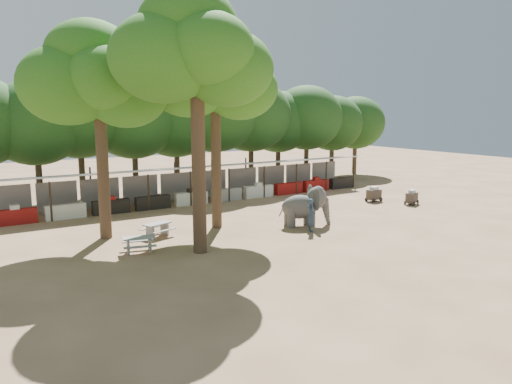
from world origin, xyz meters
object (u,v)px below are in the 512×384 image
picnic_table_near (139,242)px  cart_front (412,197)px  yard_tree_center (192,50)px  elephant (306,206)px  picnic_table_far (157,228)px  cart_back (374,194)px  yard_tree_left (94,77)px  yard_tree_back (211,74)px  handler (311,215)px

picnic_table_near → cart_front: 20.30m
picnic_table_near → yard_tree_center: bearing=-16.3°
yard_tree_center → elephant: 11.24m
picnic_table_far → cart_back: bearing=-15.0°
yard_tree_left → cart_front: 22.45m
yard_tree_center → yard_tree_back: size_ratio=1.06×
picnic_table_far → cart_back: size_ratio=1.54×
yard_tree_left → yard_tree_back: bearing=-9.5°
elephant → cart_front: elephant is taller
elephant → cart_back: size_ratio=2.64×
cart_front → cart_back: 2.66m
picnic_table_near → picnic_table_far: size_ratio=0.98×
elephant → handler: bearing=-96.1°
elephant → picnic_table_far: (-8.17, 2.16, -0.67)m
yard_tree_center → picnic_table_far: size_ratio=6.71×
handler → picnic_table_near: bearing=109.6°
elephant → picnic_table_near: elephant is taller
yard_tree_left → yard_tree_back: size_ratio=0.97×
handler → elephant: bearing=-0.3°
picnic_table_near → cart_front: bearing=16.7°
yard_tree_center → cart_back: yard_tree_center is taller
handler → picnic_table_far: (-7.51, 3.47, -0.44)m
picnic_table_far → cart_front: size_ratio=1.44×
cart_front → yard_tree_center: bearing=166.7°
picnic_table_near → cart_back: bearing=23.7°
picnic_table_far → yard_tree_center: bearing=-101.2°
yard_tree_left → elephant: bearing=-18.2°
yard_tree_center → picnic_table_near: bearing=150.6°
elephant → cart_back: (8.85, 3.32, -0.60)m
yard_tree_left → picnic_table_near: (0.69, -3.70, -7.71)m
elephant → picnic_table_near: (-9.99, -0.19, -0.66)m
yard_tree_back → picnic_table_near: 10.02m
handler → cart_back: handler is taller
cart_back → picnic_table_near: bearing=-173.5°
yard_tree_center → yard_tree_left: bearing=121.0°
yard_tree_center → picnic_table_near: size_ratio=6.87×
yard_tree_left → elephant: 13.28m
handler → cart_back: bearing=-37.6°
yard_tree_center → picnic_table_far: yard_tree_center is taller
yard_tree_center → picnic_table_near: yard_tree_center is taller
elephant → picnic_table_far: bearing=-174.3°
yard_tree_left → yard_tree_center: 5.92m
yard_tree_back → yard_tree_center: bearing=-126.9°
elephant → picnic_table_far: elephant is taller
yard_tree_center → cart_front: size_ratio=9.65×
cart_front → elephant: bearing=164.6°
yard_tree_center → yard_tree_back: yard_tree_center is taller
elephant → picnic_table_far: 8.48m
cart_back → yard_tree_center: bearing=-167.8°
picnic_table_near → picnic_table_far: 2.97m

